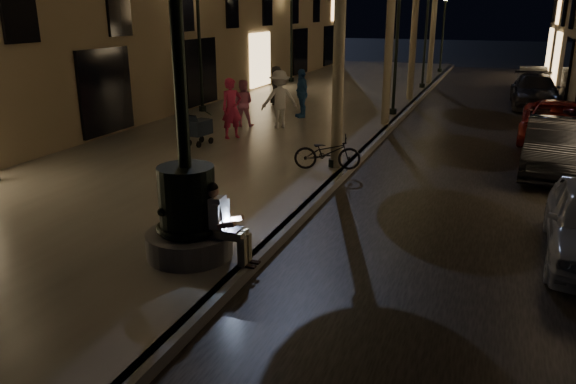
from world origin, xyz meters
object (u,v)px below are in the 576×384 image
at_px(stroller, 199,128).
at_px(car_fifth, 532,79).
at_px(lamp_curb_c, 427,25).
at_px(car_third, 556,122).
at_px(car_rear, 535,91).
at_px(pedestrian_red, 232,108).
at_px(seated_man_laptop, 222,220).
at_px(lamp_curb_a, 337,44).
at_px(lamp_curb_d, 444,22).
at_px(lamp_curb_b, 397,31).
at_px(lamp_left_c, 291,24).
at_px(pedestrian_blue, 302,93).
at_px(pedestrian_white, 280,99).
at_px(pedestrian_pink, 243,103).
at_px(lamp_left_b, 199,31).
at_px(bicycle, 327,152).
at_px(car_second, 555,147).
at_px(pedestrian_dark, 276,85).

bearing_deg(stroller, car_fifth, 69.73).
distance_m(lamp_curb_c, car_third, 11.65).
bearing_deg(car_rear, pedestrian_red, -131.10).
relative_size(seated_man_laptop, lamp_curb_a, 0.27).
bearing_deg(lamp_curb_d, lamp_curb_b, -90.00).
bearing_deg(stroller, lamp_curb_a, -2.59).
xyz_separation_m(lamp_curb_a, lamp_left_c, (-7.10, 16.00, 0.00)).
relative_size(lamp_curb_d, pedestrian_blue, 2.74).
distance_m(lamp_curb_c, pedestrian_blue, 10.52).
bearing_deg(car_rear, pedestrian_white, -134.23).
bearing_deg(lamp_left_c, pedestrian_blue, -67.61).
height_order(lamp_curb_a, pedestrian_pink, lamp_curb_a).
height_order(pedestrian_white, pedestrian_blue, pedestrian_white).
xyz_separation_m(lamp_curb_c, car_fifth, (5.20, 2.02, -2.63)).
xyz_separation_m(lamp_left_b, lamp_left_c, (0.00, 10.00, 0.00)).
bearing_deg(lamp_left_b, bicycle, -41.89).
bearing_deg(car_fifth, car_second, -91.96).
xyz_separation_m(lamp_curb_c, lamp_left_b, (-7.10, -10.00, 0.00)).
distance_m(car_rear, bicycle, 14.29).
bearing_deg(lamp_curb_a, seated_man_laptop, -90.85).
height_order(lamp_left_c, pedestrian_dark, lamp_left_c).
bearing_deg(seated_man_laptop, lamp_left_c, 107.68).
bearing_deg(pedestrian_white, lamp_curb_b, -162.94).
bearing_deg(pedestrian_dark, lamp_curb_b, -92.72).
xyz_separation_m(seated_man_laptop, car_third, (5.59, 12.07, -0.27)).
height_order(lamp_curb_d, pedestrian_pink, lamp_curb_d).
xyz_separation_m(stroller, car_fifth, (9.56, 17.13, -0.11)).
relative_size(lamp_curb_c, car_fifth, 1.30).
bearing_deg(bicycle, stroller, 57.73).
bearing_deg(car_third, pedestrian_white, -163.56).
distance_m(car_fifth, bicycle, 19.05).
xyz_separation_m(stroller, pedestrian_pink, (-0.00, 2.99, 0.26)).
distance_m(car_rear, pedestrian_dark, 11.09).
xyz_separation_m(lamp_left_c, car_third, (12.60, -9.93, -2.62)).
relative_size(car_second, car_third, 0.93).
bearing_deg(lamp_curb_a, car_third, 47.82).
height_order(lamp_curb_a, pedestrian_dark, lamp_curb_a).
distance_m(lamp_curb_d, pedestrian_blue, 18.22).
height_order(car_second, pedestrian_white, pedestrian_white).
bearing_deg(car_rear, pedestrian_dark, -157.42).
bearing_deg(lamp_curb_b, pedestrian_white, -128.41).
bearing_deg(lamp_left_b, car_fifth, 44.32).
relative_size(lamp_curb_a, lamp_curb_b, 1.00).
bearing_deg(lamp_left_c, pedestrian_white, -71.42).
distance_m(lamp_curb_b, bicycle, 8.68).
distance_m(car_third, pedestrian_dark, 10.76).
distance_m(lamp_curb_b, pedestrian_red, 7.38).
height_order(lamp_curb_c, lamp_left_b, same).
distance_m(pedestrian_white, bicycle, 5.33).
bearing_deg(pedestrian_pink, car_fifth, -141.70).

